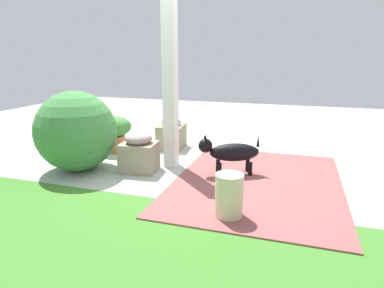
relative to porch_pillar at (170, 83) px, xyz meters
The scene contains 11 objects.
ground_plane 1.11m from the porch_pillar, behind, with size 12.00×12.00×0.00m, color #A9B1A7.
brick_path 1.57m from the porch_pillar, 166.93° to the left, with size 1.80×2.40×0.02m, color #914D4C.
lawn_patch 2.64m from the porch_pillar, 83.67° to the left, with size 5.20×2.80×0.01m, color #3D7829.
porch_pillar is the anchor object (origin of this frame).
stone_planter_nearest 1.21m from the porch_pillar, 68.83° to the right, with size 0.42×0.47×0.47m.
stone_planter_mid 0.93m from the porch_pillar, 44.90° to the left, with size 0.46×0.40×0.49m.
round_shrub 1.29m from the porch_pillar, 25.19° to the left, with size 0.98×0.98×0.98m, color #3F843F.
terracotta_pot_broad 1.31m from the porch_pillar, 19.22° to the right, with size 0.49×0.49×0.53m.
dog 1.11m from the porch_pillar, behind, with size 0.71×0.41×0.50m.
ceramic_urn 1.76m from the porch_pillar, 130.29° to the left, with size 0.25×0.25×0.40m, color beige.
doormat 1.54m from the porch_pillar, 126.94° to the right, with size 0.62×0.37×0.03m, color olive.
Camera 1 is at (-1.17, 3.82, 1.40)m, focal length 31.21 mm.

